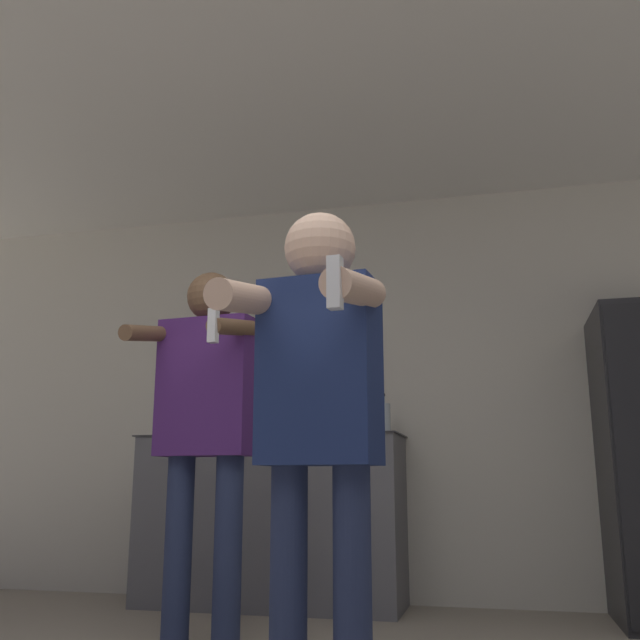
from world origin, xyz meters
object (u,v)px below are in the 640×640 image
at_px(bottle_brown_liquor, 312,413).
at_px(person_woman_foreground, 318,398).
at_px(person_man_side, 207,414).
at_px(bottle_green_wine, 383,418).
at_px(bottle_red_label, 200,424).

xyz_separation_m(bottle_brown_liquor, person_woman_foreground, (0.58, -2.15, -0.16)).
xyz_separation_m(bottle_brown_liquor, person_man_side, (-0.16, -1.25, -0.11)).
height_order(bottle_green_wine, person_woman_foreground, person_woman_foreground).
bearing_deg(bottle_brown_liquor, bottle_red_label, -180.00).
bearing_deg(person_woman_foreground, bottle_red_label, 121.51).
xyz_separation_m(bottle_red_label, bottle_green_wine, (1.18, 0.00, 0.01)).
distance_m(person_woman_foreground, person_man_side, 1.16).
xyz_separation_m(bottle_green_wine, person_man_side, (-0.60, -1.25, -0.08)).
bearing_deg(bottle_red_label, bottle_brown_liquor, 0.00).
relative_size(bottle_brown_liquor, person_man_side, 0.22).
distance_m(bottle_brown_liquor, bottle_red_label, 0.74).
relative_size(bottle_green_wine, person_woman_foreground, 0.16).
distance_m(bottle_brown_liquor, bottle_green_wine, 0.44).
bearing_deg(person_woman_foreground, person_man_side, 129.63).
height_order(bottle_red_label, bottle_green_wine, bottle_green_wine).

